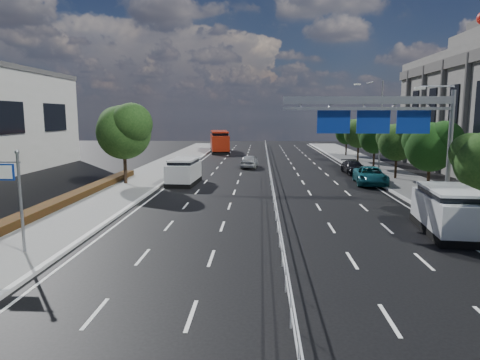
{
  "coord_description": "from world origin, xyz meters",
  "views": [
    {
      "loc": [
        -0.84,
        -16.45,
        5.68
      ],
      "look_at": [
        -1.9,
        5.26,
        2.4
      ],
      "focal_mm": 32.0,
      "sensor_mm": 36.0,
      "label": 1
    }
  ],
  "objects_px": {
    "red_bus": "(219,141)",
    "pedestrian_b": "(465,186)",
    "overhead_gantry": "(386,117)",
    "parked_car_teal": "(370,176)",
    "silver_minivan": "(449,211)",
    "parked_car_dark": "(353,167)",
    "near_car_dark": "(220,148)",
    "toilet_sign": "(9,184)",
    "white_minivan": "(184,172)",
    "near_car_silver": "(249,161)"
  },
  "relations": [
    {
      "from": "parked_car_teal",
      "to": "white_minivan",
      "type": "bearing_deg",
      "value": -172.33
    },
    {
      "from": "toilet_sign",
      "to": "parked_car_teal",
      "type": "xyz_separation_m",
      "value": [
        19.25,
        19.27,
        -2.22
      ]
    },
    {
      "from": "parked_car_teal",
      "to": "near_car_silver",
      "type": "bearing_deg",
      "value": 138.59
    },
    {
      "from": "white_minivan",
      "to": "silver_minivan",
      "type": "bearing_deg",
      "value": -39.86
    },
    {
      "from": "white_minivan",
      "to": "near_car_silver",
      "type": "relative_size",
      "value": 1.19
    },
    {
      "from": "red_bus",
      "to": "near_car_silver",
      "type": "xyz_separation_m",
      "value": [
        5.3,
        -20.42,
        -1.01
      ]
    },
    {
      "from": "toilet_sign",
      "to": "parked_car_teal",
      "type": "distance_m",
      "value": 27.33
    },
    {
      "from": "silver_minivan",
      "to": "pedestrian_b",
      "type": "relative_size",
      "value": 3.2
    },
    {
      "from": "overhead_gantry",
      "to": "red_bus",
      "type": "distance_m",
      "value": 43.31
    },
    {
      "from": "toilet_sign",
      "to": "near_car_dark",
      "type": "relative_size",
      "value": 0.99
    },
    {
      "from": "red_bus",
      "to": "pedestrian_b",
      "type": "distance_m",
      "value": 43.33
    },
    {
      "from": "overhead_gantry",
      "to": "pedestrian_b",
      "type": "height_order",
      "value": "overhead_gantry"
    },
    {
      "from": "white_minivan",
      "to": "parked_car_teal",
      "type": "height_order",
      "value": "white_minivan"
    },
    {
      "from": "near_car_dark",
      "to": "parked_car_teal",
      "type": "xyz_separation_m",
      "value": [
        15.44,
        -29.34,
        0.0
      ]
    },
    {
      "from": "near_car_dark",
      "to": "silver_minivan",
      "type": "height_order",
      "value": "silver_minivan"
    },
    {
      "from": "white_minivan",
      "to": "near_car_silver",
      "type": "distance_m",
      "value": 12.79
    },
    {
      "from": "near_car_silver",
      "to": "parked_car_dark",
      "type": "relative_size",
      "value": 0.95
    },
    {
      "from": "red_bus",
      "to": "near_car_silver",
      "type": "bearing_deg",
      "value": -83.45
    },
    {
      "from": "silver_minivan",
      "to": "parked_car_teal",
      "type": "height_order",
      "value": "silver_minivan"
    },
    {
      "from": "near_car_silver",
      "to": "toilet_sign",
      "type": "bearing_deg",
      "value": 78.91
    },
    {
      "from": "pedestrian_b",
      "to": "overhead_gantry",
      "type": "bearing_deg",
      "value": 17.59
    },
    {
      "from": "overhead_gantry",
      "to": "red_bus",
      "type": "height_order",
      "value": "overhead_gantry"
    },
    {
      "from": "overhead_gantry",
      "to": "red_bus",
      "type": "bearing_deg",
      "value": 109.1
    },
    {
      "from": "overhead_gantry",
      "to": "parked_car_teal",
      "type": "xyz_separation_m",
      "value": [
        1.56,
        9.21,
        -4.88
      ]
    },
    {
      "from": "toilet_sign",
      "to": "near_car_dark",
      "type": "xyz_separation_m",
      "value": [
        3.82,
        48.61,
        -2.22
      ]
    },
    {
      "from": "parked_car_teal",
      "to": "pedestrian_b",
      "type": "bearing_deg",
      "value": -50.62
    },
    {
      "from": "silver_minivan",
      "to": "near_car_dark",
      "type": "bearing_deg",
      "value": 114.65
    },
    {
      "from": "toilet_sign",
      "to": "parked_car_dark",
      "type": "distance_m",
      "value": 32.34
    },
    {
      "from": "white_minivan",
      "to": "overhead_gantry",
      "type": "bearing_deg",
      "value": -28.68
    },
    {
      "from": "pedestrian_b",
      "to": "parked_car_teal",
      "type": "bearing_deg",
      "value": -60.39
    },
    {
      "from": "overhead_gantry",
      "to": "white_minivan",
      "type": "bearing_deg",
      "value": 148.3
    },
    {
      "from": "near_car_silver",
      "to": "pedestrian_b",
      "type": "relative_size",
      "value": 2.4
    },
    {
      "from": "white_minivan",
      "to": "parked_car_teal",
      "type": "bearing_deg",
      "value": 5.11
    },
    {
      "from": "silver_minivan",
      "to": "parked_car_dark",
      "type": "relative_size",
      "value": 1.27
    },
    {
      "from": "pedestrian_b",
      "to": "parked_car_dark",
      "type": "bearing_deg",
      "value": -75.48
    },
    {
      "from": "toilet_sign",
      "to": "silver_minivan",
      "type": "xyz_separation_m",
      "value": [
        19.25,
        4.25,
        -1.84
      ]
    },
    {
      "from": "parked_car_dark",
      "to": "overhead_gantry",
      "type": "bearing_deg",
      "value": -97.53
    },
    {
      "from": "overhead_gantry",
      "to": "white_minivan",
      "type": "height_order",
      "value": "overhead_gantry"
    },
    {
      "from": "near_car_dark",
      "to": "pedestrian_b",
      "type": "xyz_separation_m",
      "value": [
        19.98,
        -36.12,
        0.29
      ]
    },
    {
      "from": "near_car_silver",
      "to": "pedestrian_b",
      "type": "distance_m",
      "value": 23.3
    },
    {
      "from": "white_minivan",
      "to": "red_bus",
      "type": "bearing_deg",
      "value": 93.23
    },
    {
      "from": "toilet_sign",
      "to": "overhead_gantry",
      "type": "relative_size",
      "value": 0.42
    },
    {
      "from": "silver_minivan",
      "to": "red_bus",
      "type": "bearing_deg",
      "value": 114.07
    },
    {
      "from": "near_car_dark",
      "to": "parked_car_teal",
      "type": "height_order",
      "value": "parked_car_teal"
    },
    {
      "from": "overhead_gantry",
      "to": "parked_car_teal",
      "type": "relative_size",
      "value": 1.95
    },
    {
      "from": "pedestrian_b",
      "to": "toilet_sign",
      "type": "bearing_deg",
      "value": 23.5
    },
    {
      "from": "silver_minivan",
      "to": "parked_car_teal",
      "type": "distance_m",
      "value": 15.02
    },
    {
      "from": "toilet_sign",
      "to": "near_car_dark",
      "type": "height_order",
      "value": "toilet_sign"
    },
    {
      "from": "near_car_silver",
      "to": "parked_car_teal",
      "type": "bearing_deg",
      "value": 138.21
    },
    {
      "from": "overhead_gantry",
      "to": "pedestrian_b",
      "type": "bearing_deg",
      "value": 21.79
    }
  ]
}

